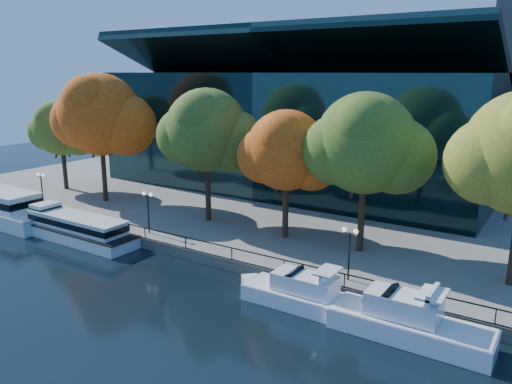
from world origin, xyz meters
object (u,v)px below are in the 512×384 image
Objects in this scene: large_vessel at (0,207)px; cruiser_far at (403,320)px; tour_boat at (72,226)px; tree_2 at (208,132)px; tree_0 at (61,129)px; tree_3 at (287,152)px; lamp_0 at (41,182)px; lamp_2 at (350,242)px; tree_1 at (101,116)px; tree_4 at (367,146)px; lamp_1 at (148,203)px; cruiser_near at (305,294)px.

cruiser_far reaches higher than large_vessel.
tree_2 is (9.61, 9.73, 8.93)m from tour_boat.
tree_0 reaches higher than tour_boat.
tree_3 is 29.43m from lamp_0.
large_vessel is 4.11× the size of lamp_2.
lamp_2 is at bearing -19.43° from tree_2.
tree_4 is (32.10, 0.34, -0.90)m from tree_1.
lamp_2 is (33.54, -6.04, -7.11)m from tree_1.
lamp_1 is (19.05, 3.76, 2.39)m from large_vessel.
large_vessel is 1.22× the size of tree_2.
lamp_0 is at bearing -161.35° from tree_2.
cruiser_far is (44.90, -0.42, -0.45)m from large_vessel.
lamp_2 is (18.13, -6.39, -6.25)m from tree_2.
lamp_1 is at bearing -161.45° from tree_4.
cruiser_near is 43.84m from tree_0.
tour_boat is at bearing -134.62° from tree_2.
tree_0 reaches higher than lamp_0.
large_vessel is 4.11× the size of lamp_1.
tree_1 reaches higher than tour_boat.
cruiser_far is at bearing -57.13° from tree_4.
tour_boat is 33.13m from cruiser_far.
tree_4 is at bearing -1.58° from tree_0.
large_vessel is 1.43× the size of tree_0.
lamp_0 is (-3.53, -6.04, -7.11)m from tree_1.
tree_3 is at bearing 17.58° from large_vessel.
cruiser_near is at bearing -11.83° from lamp_1.
cruiser_near is at bearing -31.96° from tree_2.
tour_boat is 16.34m from tree_2.
tree_4 is at bearing 0.61° from tree_1.
tree_0 is at bearing 166.41° from cruiser_far.
tree_2 is at bearing 25.40° from large_vessel.
lamp_0 is (-35.63, -6.38, -6.21)m from tree_4.
cruiser_near is 35.05m from tree_1.
cruiser_near is 2.72× the size of lamp_0.
large_vessel is at bearing -162.42° from tree_3.
lamp_2 is at bearing -10.21° from tree_1.
large_vessel is at bearing -177.95° from tour_boat.
tree_4 is at bearing 102.75° from lamp_2.
tree_2 reaches higher than tree_0.
tour_boat is at bearing -19.68° from lamp_0.
tree_0 is (-3.55, 11.29, 7.31)m from large_vessel.
large_vessel is 40.33m from tree_4.
cruiser_near is 5.20m from lamp_2.
tree_3 reaches higher than cruiser_near.
tree_0 is 2.89× the size of lamp_1.
tree_1 is 16.06m from lamp_1.
tree_1 is 15.44m from tree_2.
tour_boat is at bearing 178.54° from cruiser_far.
lamp_0 is at bearing 173.63° from cruiser_near.
tree_3 is at bearing 26.15° from tour_boat.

